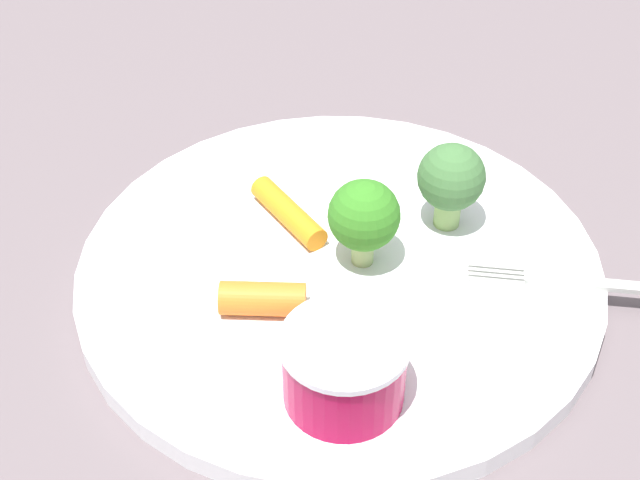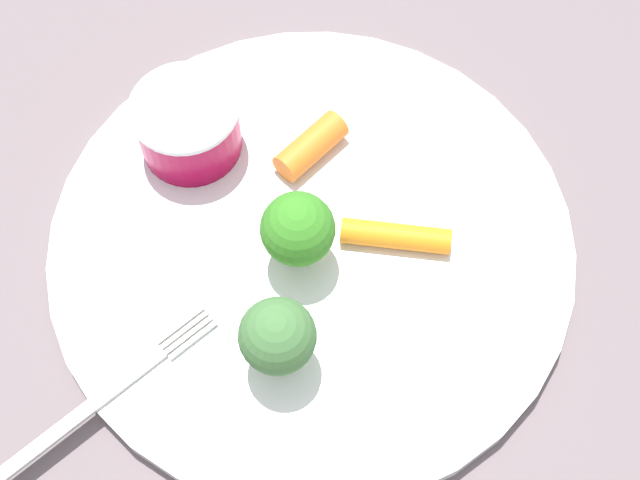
% 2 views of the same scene
% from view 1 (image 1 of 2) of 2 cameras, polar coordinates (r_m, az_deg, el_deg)
% --- Properties ---
extents(ground_plane, '(2.40, 2.40, 0.00)m').
position_cam_1_polar(ground_plane, '(0.49, 1.18, -2.45)').
color(ground_plane, '#63575B').
extents(plate, '(0.27, 0.27, 0.01)m').
position_cam_1_polar(plate, '(0.49, 1.19, -1.94)').
color(plate, white).
rests_on(plate, ground_plane).
extents(sauce_cup, '(0.06, 0.06, 0.04)m').
position_cam_1_polar(sauce_cup, '(0.41, 1.48, -7.75)').
color(sauce_cup, '#9C0532').
rests_on(sauce_cup, plate).
extents(broccoli_floret_0, '(0.04, 0.04, 0.05)m').
position_cam_1_polar(broccoli_floret_0, '(0.46, 2.68, 1.42)').
color(broccoli_floret_0, '#94B36B').
rests_on(broccoli_floret_0, plate).
extents(broccoli_floret_1, '(0.04, 0.04, 0.05)m').
position_cam_1_polar(broccoli_floret_1, '(0.49, 7.95, 3.66)').
color(broccoli_floret_1, '#89B261').
rests_on(broccoli_floret_1, plate).
extents(carrot_stick_0, '(0.03, 0.06, 0.01)m').
position_cam_1_polar(carrot_stick_0, '(0.50, -1.93, 1.67)').
color(carrot_stick_0, orange).
rests_on(carrot_stick_0, plate).
extents(carrot_stick_1, '(0.04, 0.04, 0.02)m').
position_cam_1_polar(carrot_stick_1, '(0.45, -3.49, -3.58)').
color(carrot_stick_1, orange).
rests_on(carrot_stick_1, plate).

